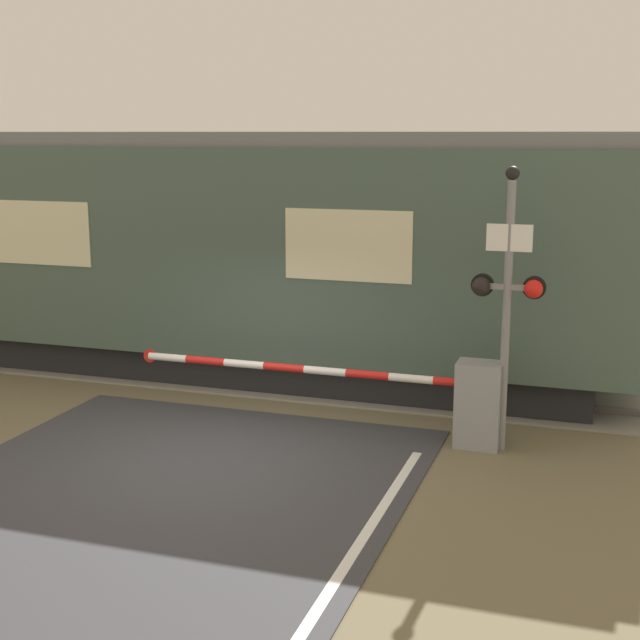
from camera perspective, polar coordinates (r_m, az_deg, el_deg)
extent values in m
plane|color=#6B6047|center=(11.89, -7.30, -8.73)|extent=(80.00, 80.00, 0.00)
cube|color=gray|center=(15.64, -0.55, -3.50)|extent=(36.00, 3.20, 0.03)
cube|color=#595451|center=(14.97, -1.44, -3.96)|extent=(36.00, 0.08, 0.10)
cube|color=#595451|center=(16.29, 0.28, -2.65)|extent=(36.00, 0.08, 0.10)
cube|color=black|center=(17.41, -14.05, -1.31)|extent=(18.13, 2.71, 0.60)
cube|color=#42564C|center=(17.08, -14.38, 5.15)|extent=(19.71, 3.19, 3.34)
cube|color=slate|center=(16.97, -14.70, 11.16)|extent=(19.31, 2.93, 0.24)
cube|color=beige|center=(13.31, 1.78, 4.79)|extent=(1.97, 0.02, 1.07)
cube|color=beige|center=(15.73, -17.58, 5.34)|extent=(1.97, 0.02, 1.07)
cube|color=gray|center=(12.21, 10.11, -5.35)|extent=(0.60, 0.44, 1.18)
cylinder|color=gray|center=(12.13, 10.15, -4.08)|extent=(0.16, 0.16, 0.18)
cylinder|color=red|center=(12.17, 8.71, -3.97)|extent=(0.62, 0.11, 0.11)
cylinder|color=white|center=(12.29, 5.85, -3.75)|extent=(0.62, 0.11, 0.11)
cylinder|color=red|center=(12.43, 3.06, -3.52)|extent=(0.62, 0.11, 0.11)
cylinder|color=white|center=(12.60, 0.34, -3.29)|extent=(0.62, 0.11, 0.11)
cylinder|color=red|center=(12.80, -2.31, -3.06)|extent=(0.62, 0.11, 0.11)
cylinder|color=white|center=(13.02, -4.86, -2.83)|extent=(0.62, 0.11, 0.11)
cylinder|color=red|center=(13.27, -7.33, -2.60)|extent=(0.62, 0.11, 0.11)
cylinder|color=white|center=(13.55, -9.69, -2.37)|extent=(0.62, 0.11, 0.11)
cylinder|color=red|center=(13.69, -10.84, -2.27)|extent=(0.20, 0.02, 0.20)
cylinder|color=gray|center=(11.86, 11.83, 0.04)|extent=(0.11, 0.11, 3.57)
cube|color=gray|center=(11.78, 11.92, 2.08)|extent=(0.79, 0.07, 0.07)
sphere|color=black|center=(11.77, 10.28, 2.14)|extent=(0.24, 0.24, 0.24)
sphere|color=red|center=(11.70, 13.51, 1.94)|extent=(0.24, 0.24, 0.24)
cylinder|color=black|center=(11.88, 10.36, 2.23)|extent=(0.30, 0.06, 0.30)
cylinder|color=black|center=(11.81, 13.56, 2.03)|extent=(0.30, 0.06, 0.30)
cube|color=white|center=(11.65, 12.03, 5.17)|extent=(0.58, 0.02, 0.35)
sphere|color=black|center=(11.63, 12.23, 9.18)|extent=(0.18, 0.18, 0.18)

